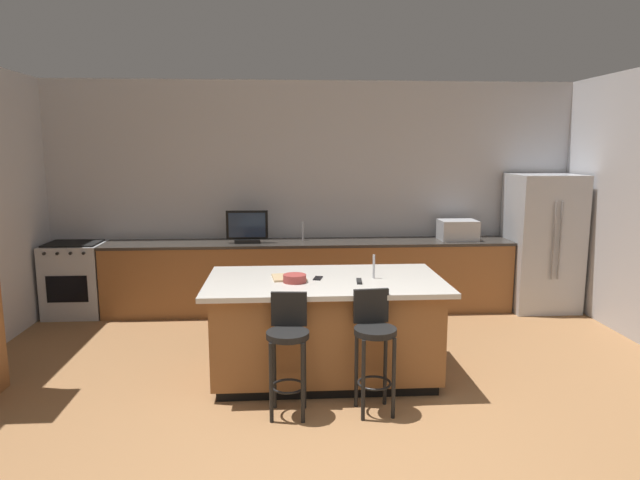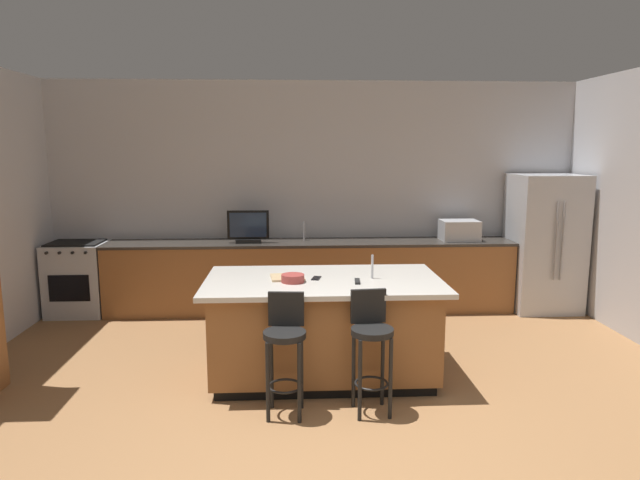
% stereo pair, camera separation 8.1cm
% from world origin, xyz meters
% --- Properties ---
extents(wall_back, '(7.44, 0.12, 2.98)m').
position_xyz_m(wall_back, '(0.00, 4.20, 1.49)').
color(wall_back, '#BCBCC1').
rests_on(wall_back, ground_plane).
extents(counter_back, '(5.25, 0.62, 0.92)m').
position_xyz_m(counter_back, '(-0.07, 3.82, 0.46)').
color(counter_back, brown).
rests_on(counter_back, ground_plane).
extents(kitchen_island, '(2.15, 1.21, 0.94)m').
position_xyz_m(kitchen_island, '(-0.03, 1.68, 0.48)').
color(kitchen_island, black).
rests_on(kitchen_island, ground_plane).
extents(refrigerator, '(0.85, 0.80, 1.78)m').
position_xyz_m(refrigerator, '(2.98, 3.74, 0.89)').
color(refrigerator, '#B7BABF').
rests_on(refrigerator, ground_plane).
extents(range_oven, '(0.70, 0.63, 0.94)m').
position_xyz_m(range_oven, '(-3.06, 3.82, 0.47)').
color(range_oven, '#B7BABF').
rests_on(range_oven, ground_plane).
extents(microwave, '(0.48, 0.36, 0.26)m').
position_xyz_m(microwave, '(1.87, 3.82, 1.05)').
color(microwave, '#B7BABF').
rests_on(microwave, counter_back).
extents(tv_monitor, '(0.53, 0.16, 0.42)m').
position_xyz_m(tv_monitor, '(-0.87, 3.77, 1.11)').
color(tv_monitor, black).
rests_on(tv_monitor, counter_back).
extents(sink_faucet_back, '(0.02, 0.02, 0.24)m').
position_xyz_m(sink_faucet_back, '(-0.16, 3.92, 1.04)').
color(sink_faucet_back, '#B2B2B7').
rests_on(sink_faucet_back, counter_back).
extents(sink_faucet_island, '(0.02, 0.02, 0.22)m').
position_xyz_m(sink_faucet_island, '(0.42, 1.68, 1.05)').
color(sink_faucet_island, '#B2B2B7').
rests_on(sink_faucet_island, kitchen_island).
extents(bar_stool_left, '(0.34, 0.35, 0.98)m').
position_xyz_m(bar_stool_left, '(-0.38, 0.96, 0.59)').
color(bar_stool_left, black).
rests_on(bar_stool_left, ground_plane).
extents(bar_stool_right, '(0.34, 0.35, 0.99)m').
position_xyz_m(bar_stool_right, '(0.31, 0.96, 0.60)').
color(bar_stool_right, black).
rests_on(bar_stool_right, ground_plane).
extents(fruit_bowl, '(0.21, 0.21, 0.07)m').
position_xyz_m(fruit_bowl, '(-0.31, 1.57, 0.97)').
color(fruit_bowl, '#993833').
rests_on(fruit_bowl, kitchen_island).
extents(cell_phone, '(0.10, 0.16, 0.01)m').
position_xyz_m(cell_phone, '(-0.09, 1.69, 0.94)').
color(cell_phone, black).
rests_on(cell_phone, kitchen_island).
extents(tv_remote, '(0.06, 0.17, 0.02)m').
position_xyz_m(tv_remote, '(0.26, 1.53, 0.95)').
color(tv_remote, black).
rests_on(tv_remote, kitchen_island).
extents(cutting_board, '(0.33, 0.31, 0.02)m').
position_xyz_m(cutting_board, '(-0.36, 1.72, 0.95)').
color(cutting_board, tan).
rests_on(cutting_board, kitchen_island).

